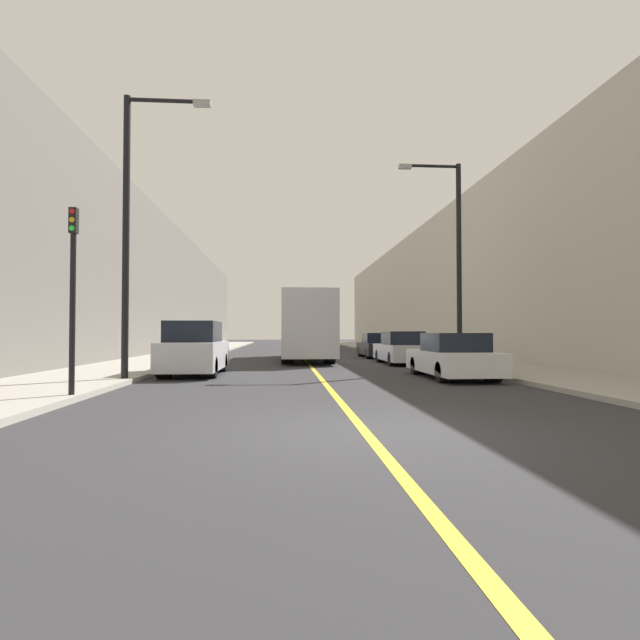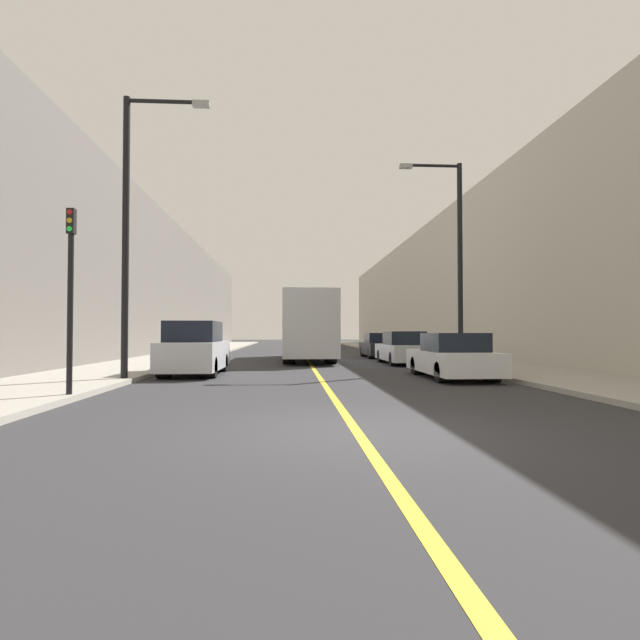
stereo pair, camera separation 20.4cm
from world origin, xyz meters
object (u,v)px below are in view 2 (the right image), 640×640
bus (307,326)px  parked_suv_left (195,350)px  car_right_near (452,358)px  street_lamp_right (455,251)px  street_lamp_left (133,219)px  car_right_mid (403,349)px  traffic_light (70,292)px  car_right_far (380,346)px

bus → parked_suv_left: bearing=-115.2°
car_right_near → street_lamp_right: bearing=69.7°
bus → street_lamp_left: size_ratio=1.25×
parked_suv_left → car_right_mid: parked_suv_left is taller
car_right_near → street_lamp_left: (-9.80, -0.72, 4.16)m
car_right_near → car_right_mid: (0.09, 7.29, 0.03)m
car_right_near → street_lamp_left: street_lamp_left is taller
parked_suv_left → car_right_mid: size_ratio=0.94×
car_right_mid → traffic_light: size_ratio=1.18×
car_right_mid → street_lamp_left: size_ratio=0.57×
bus → car_right_far: bearing=29.3°
street_lamp_right → traffic_light: street_lamp_right is taller
car_right_far → traffic_light: traffic_light is taller
car_right_mid → car_right_far: (0.00, 5.99, -0.03)m
street_lamp_right → traffic_light: 14.23m
car_right_mid → street_lamp_left: street_lamp_left is taller
bus → car_right_near: size_ratio=2.25×
bus → car_right_mid: (4.33, -3.56, -1.14)m
car_right_near → traffic_light: 11.04m
parked_suv_left → street_lamp_left: (-1.35, -2.59, 3.96)m
car_right_near → traffic_light: traffic_light is taller
car_right_near → bus: bearing=111.3°
bus → street_lamp_left: bearing=-115.7°
parked_suv_left → street_lamp_left: 4.92m
street_lamp_left → car_right_far: bearing=54.7°
street_lamp_left → street_lamp_right: bearing=21.7°
car_right_mid → street_lamp_left: (-9.90, -8.00, 4.13)m
parked_suv_left → street_lamp_right: (9.84, 1.86, 3.85)m
car_right_mid → street_lamp_right: (1.29, -3.55, 4.02)m
car_right_near → car_right_mid: 7.29m
car_right_mid → street_lamp_left: bearing=-141.0°
bus → street_lamp_left: street_lamp_left is taller
bus → parked_suv_left: 9.96m
car_right_far → street_lamp_right: street_lamp_right is taller
traffic_light → car_right_near: bearing=24.9°
car_right_far → street_lamp_right: (1.28, -9.53, 4.04)m
parked_suv_left → car_right_far: parked_suv_left is taller
street_lamp_left → car_right_mid: bearing=39.0°
bus → traffic_light: bearing=-110.2°
bus → street_lamp_right: (5.62, -7.11, 2.88)m
car_right_near → car_right_mid: bearing=89.3°
car_right_near → car_right_far: 13.27m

